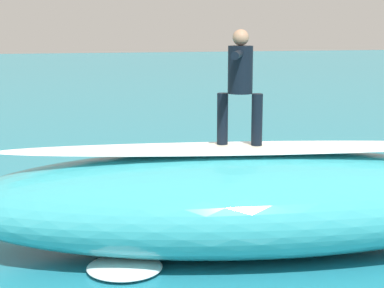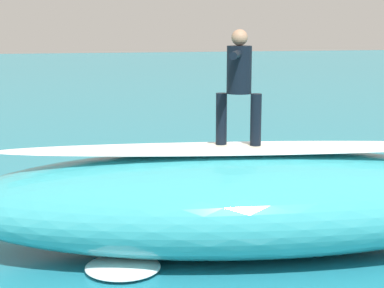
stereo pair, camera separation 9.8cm
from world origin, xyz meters
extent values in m
plane|color=teal|center=(0.00, 0.00, 0.00)|extent=(120.00, 120.00, 0.00)
ellipsoid|color=teal|center=(0.43, 2.57, 0.77)|extent=(8.85, 4.05, 1.54)
ellipsoid|color=white|center=(0.43, 2.57, 1.58)|extent=(7.33, 1.99, 0.08)
ellipsoid|color=#EAE5C6|center=(0.45, 2.56, 1.59)|extent=(2.07, 1.26, 0.10)
cylinder|color=black|center=(0.69, 2.47, 2.02)|extent=(0.16, 0.16, 0.76)
cylinder|color=black|center=(0.22, 2.66, 2.02)|extent=(0.16, 0.16, 0.76)
cylinder|color=black|center=(0.45, 2.56, 2.75)|extent=(0.47, 0.47, 0.69)
sphere|color=tan|center=(0.45, 2.56, 3.21)|extent=(0.24, 0.24, 0.24)
cylinder|color=black|center=(0.64, 3.02, 2.99)|extent=(0.33, 0.61, 0.11)
cylinder|color=black|center=(0.27, 2.11, 2.99)|extent=(0.33, 0.61, 0.11)
ellipsoid|color=#E0563D|center=(0.94, -1.71, 0.04)|extent=(2.17, 0.66, 0.07)
cylinder|color=black|center=(0.94, -1.71, 0.21)|extent=(0.79, 0.33, 0.27)
sphere|color=tan|center=(0.47, -1.68, 0.26)|extent=(0.19, 0.19, 0.19)
cylinder|color=black|center=(1.65, -1.68, 0.13)|extent=(0.65, 0.17, 0.12)
cylinder|color=black|center=(1.64, -1.84, 0.13)|extent=(0.65, 0.17, 0.12)
ellipsoid|color=white|center=(3.99, -2.32, 0.06)|extent=(1.23, 1.30, 0.11)
ellipsoid|color=white|center=(2.25, 3.09, 0.07)|extent=(1.11, 1.10, 0.14)
camera|label=1|loc=(3.21, 11.73, 3.45)|focal=61.31mm
camera|label=2|loc=(3.12, 11.75, 3.45)|focal=61.31mm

